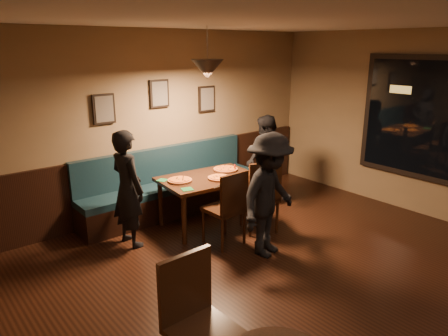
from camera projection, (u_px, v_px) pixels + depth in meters
name	position (u px, v px, depth m)	size (l,w,h in m)	color
floor	(343.00, 304.00, 4.28)	(7.00, 7.00, 0.00)	black
ceiling	(369.00, 14.00, 3.49)	(7.00, 7.00, 0.00)	silver
wall_back	(159.00, 123.00, 6.48)	(6.00, 6.00, 0.00)	#8C704F
wall_left	(1.00, 288.00, 2.06)	(7.00, 7.00, 0.00)	#8C704F
wainscot	(163.00, 178.00, 6.71)	(5.88, 0.06, 1.00)	black
booth_bench	(172.00, 182.00, 6.51)	(3.00, 0.60, 1.00)	#0F232D
window_frame	(444.00, 121.00, 6.03)	(0.06, 2.56, 1.86)	black
window_glass	(443.00, 121.00, 6.01)	(2.40, 2.40, 0.00)	black
picture_left	(104.00, 109.00, 5.83)	(0.32, 0.04, 0.42)	black
picture_center	(159.00, 94.00, 6.33)	(0.32, 0.04, 0.42)	black
picture_right	(207.00, 99.00, 6.92)	(0.32, 0.04, 0.42)	black
pendant_lamp	(207.00, 69.00, 5.57)	(0.44, 0.44, 0.25)	black
dining_table	(209.00, 201.00, 6.10)	(1.37, 0.88, 0.73)	black
chair_near_left	(224.00, 207.00, 5.48)	(0.45, 0.45, 1.02)	#311B0D
chair_near_right	(259.00, 195.00, 5.90)	(0.46, 0.46, 1.05)	black
diner_left	(128.00, 189.00, 5.38)	(0.57, 0.37, 1.55)	black
diner_right	(265.00, 161.00, 6.76)	(0.73, 0.57, 1.49)	black
diner_front	(269.00, 195.00, 5.12)	(1.01, 0.58, 1.57)	black
pizza_a	(180.00, 180.00, 5.79)	(0.34, 0.34, 0.04)	orange
pizza_b	(219.00, 178.00, 5.91)	(0.33, 0.33, 0.04)	orange
pizza_c	(226.00, 169.00, 6.31)	(0.36, 0.36, 0.04)	orange
soda_glass	(253.00, 169.00, 6.08)	(0.08, 0.08, 0.17)	black
tabasco_bottle	(235.00, 168.00, 6.26)	(0.03, 0.03, 0.11)	#981805
napkin_a	(162.00, 180.00, 5.85)	(0.13, 0.13, 0.01)	#1C6A37
napkin_b	(187.00, 189.00, 5.48)	(0.15, 0.15, 0.01)	#1B652E
cutlery_set	(223.00, 185.00, 5.65)	(0.02, 0.21, 0.00)	#BBBCC0
cafe_chair_far	(203.00, 329.00, 3.09)	(0.47, 0.47, 1.06)	black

